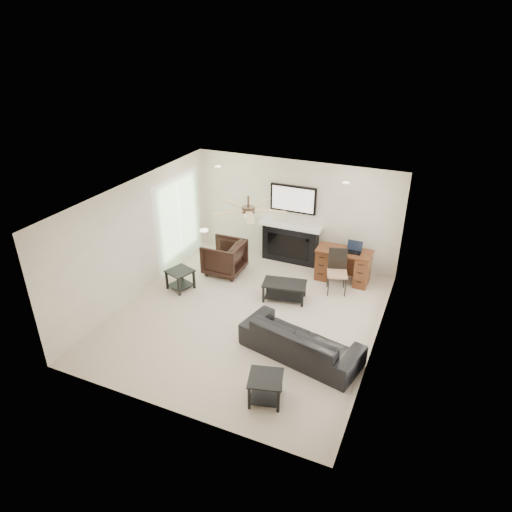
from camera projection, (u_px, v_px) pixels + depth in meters
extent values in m
plane|color=beige|center=(247.00, 316.00, 9.16)|extent=(5.50, 5.50, 0.00)
cube|color=white|center=(246.00, 198.00, 8.02)|extent=(5.00, 5.50, 0.04)
cube|color=beige|center=(295.00, 212.00, 10.83)|extent=(5.00, 0.04, 2.50)
cube|color=beige|center=(164.00, 345.00, 6.35)|extent=(5.00, 0.04, 2.50)
cube|color=beige|center=(137.00, 239.00, 9.48)|extent=(0.04, 5.50, 2.50)
cube|color=beige|center=(381.00, 288.00, 7.70)|extent=(0.04, 5.50, 2.50)
cube|color=silver|center=(379.00, 286.00, 7.81)|extent=(0.04, 5.10, 2.40)
cube|color=#93BC89|center=(180.00, 221.00, 10.82)|extent=(0.04, 1.80, 2.10)
cylinder|color=#382619|center=(248.00, 209.00, 8.22)|extent=(1.40, 1.40, 0.30)
imported|color=black|center=(301.00, 340.00, 7.95)|extent=(2.27, 1.28, 0.62)
imported|color=black|center=(224.00, 257.00, 10.59)|extent=(0.89, 0.86, 0.79)
cube|color=black|center=(284.00, 291.00, 9.62)|extent=(0.98, 0.66, 0.40)
cube|color=black|center=(265.00, 389.00, 7.02)|extent=(0.64, 0.64, 0.45)
cube|color=black|center=(180.00, 280.00, 10.01)|extent=(0.63, 0.63, 0.45)
cube|color=black|center=(291.00, 225.00, 10.84)|extent=(1.52, 0.34, 1.91)
cube|color=#421C10|center=(343.00, 265.00, 10.26)|extent=(1.22, 0.56, 0.76)
cube|color=black|center=(337.00, 272.00, 9.76)|extent=(0.53, 0.55, 0.97)
cube|color=black|center=(354.00, 248.00, 9.95)|extent=(0.33, 0.24, 0.23)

